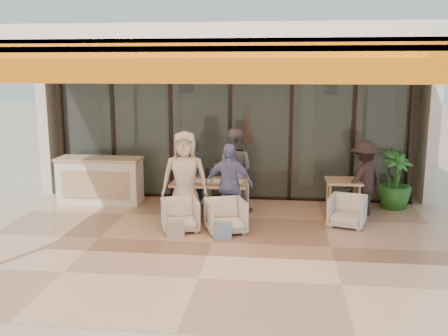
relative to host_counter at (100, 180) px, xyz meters
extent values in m
plane|color=#C6B293|center=(2.81, -2.30, -0.53)|extent=(70.00, 70.00, 0.00)
cube|color=tan|center=(2.81, -2.30, -0.53)|extent=(8.00, 6.00, 0.01)
cube|color=silver|center=(2.81, -2.30, 2.77)|extent=(8.00, 6.00, 0.20)
cube|color=orange|center=(2.81, -5.24, 2.49)|extent=(8.00, 0.12, 0.45)
cube|color=#FF5815|center=(2.81, -4.55, 2.61)|extent=(8.00, 1.50, 0.06)
cylinder|color=black|center=(-1.07, 0.58, 1.07)|extent=(0.12, 0.12, 3.20)
cylinder|color=black|center=(6.69, 0.58, 1.07)|extent=(0.12, 0.12, 3.20)
cube|color=#9EADA3|center=(2.81, 0.70, 1.07)|extent=(8.00, 0.03, 3.20)
cube|color=black|center=(2.81, 0.70, -0.49)|extent=(8.00, 0.10, 0.08)
cube|color=black|center=(2.81, 0.70, 2.63)|extent=(8.00, 0.10, 0.08)
cube|color=black|center=(-1.19, 0.70, 1.07)|extent=(0.08, 0.10, 3.20)
cube|color=black|center=(0.11, 0.70, 1.07)|extent=(0.08, 0.10, 3.20)
cube|color=black|center=(1.46, 0.70, 1.07)|extent=(0.08, 0.10, 3.20)
cube|color=black|center=(2.81, 0.70, 1.07)|extent=(0.08, 0.10, 3.20)
cube|color=black|center=(4.16, 0.70, 1.07)|extent=(0.08, 0.10, 3.20)
cube|color=black|center=(5.51, 0.70, 1.07)|extent=(0.08, 0.10, 3.20)
cube|color=black|center=(6.81, 0.70, 1.07)|extent=(0.08, 0.10, 3.20)
cube|color=silver|center=(2.81, 4.20, 1.17)|extent=(9.00, 0.25, 3.40)
cube|color=silver|center=(-1.59, 2.45, 1.17)|extent=(0.25, 3.50, 3.40)
cube|color=silver|center=(7.21, 2.45, 1.17)|extent=(0.25, 3.50, 3.40)
cube|color=silver|center=(2.81, 2.45, 2.87)|extent=(9.00, 3.50, 0.25)
cube|color=tan|center=(2.81, 2.45, -0.52)|extent=(8.00, 3.50, 0.02)
cylinder|color=silver|center=(1.21, 2.30, 0.97)|extent=(0.40, 0.40, 3.00)
cylinder|color=silver|center=(4.61, 2.30, 0.97)|extent=(0.40, 0.40, 3.00)
cylinder|color=black|center=(1.61, 1.90, 2.47)|extent=(0.03, 0.03, 0.70)
cube|color=black|center=(1.61, 1.90, 2.02)|extent=(0.30, 0.30, 0.40)
sphere|color=#FFBF72|center=(1.61, 1.90, 2.02)|extent=(0.18, 0.18, 0.18)
cylinder|color=black|center=(5.11, 1.90, 2.47)|extent=(0.03, 0.03, 0.70)
cube|color=black|center=(5.11, 1.90, 2.02)|extent=(0.30, 0.30, 0.40)
sphere|color=#FFBF72|center=(5.11, 1.90, 2.02)|extent=(0.18, 0.18, 0.18)
cylinder|color=black|center=(3.11, 1.70, -0.48)|extent=(0.40, 0.40, 0.05)
cylinder|color=black|center=(3.11, 1.70, 0.52)|extent=(0.04, 0.04, 2.10)
cone|color=#E94F14|center=(3.11, 1.70, 1.17)|extent=(0.32, 0.32, 1.10)
cube|color=silver|center=(0.00, 0.00, -0.03)|extent=(1.80, 0.60, 1.00)
cube|color=tan|center=(0.00, 0.00, 0.48)|extent=(1.85, 0.65, 0.06)
cube|color=tan|center=(0.00, -0.31, -0.03)|extent=(1.50, 0.02, 0.60)
cube|color=tan|center=(2.55, -0.74, 0.19)|extent=(1.50, 0.90, 0.05)
cube|color=white|center=(2.55, -0.74, 0.21)|extent=(1.30, 0.35, 0.01)
cylinder|color=tan|center=(1.93, -1.06, -0.18)|extent=(0.06, 0.06, 0.70)
cylinder|color=tan|center=(3.17, -1.06, -0.18)|extent=(0.06, 0.06, 0.70)
cylinder|color=tan|center=(1.93, -0.42, -0.18)|extent=(0.06, 0.06, 0.70)
cylinder|color=tan|center=(3.17, -0.42, -0.18)|extent=(0.06, 0.06, 0.70)
cylinder|color=white|center=(2.10, -0.89, 0.27)|extent=(0.06, 0.06, 0.11)
cylinder|color=white|center=(2.30, -0.54, 0.27)|extent=(0.06, 0.06, 0.11)
cylinder|color=white|center=(2.60, -0.84, 0.27)|extent=(0.06, 0.06, 0.11)
cylinder|color=white|center=(2.85, -0.56, 0.27)|extent=(0.06, 0.06, 0.11)
cylinder|color=white|center=(3.05, -0.94, 0.27)|extent=(0.06, 0.06, 0.11)
cylinder|color=white|center=(2.00, -0.69, 0.27)|extent=(0.06, 0.06, 0.11)
cylinder|color=brown|center=(2.00, -0.59, 0.30)|extent=(0.07, 0.07, 0.16)
cylinder|color=black|center=(2.45, -0.46, 0.30)|extent=(0.09, 0.09, 0.17)
cylinder|color=black|center=(2.45, -0.46, 0.39)|extent=(0.10, 0.10, 0.01)
cylinder|color=white|center=(2.10, -1.04, 0.22)|extent=(0.22, 0.22, 0.01)
cylinder|color=white|center=(3.00, -1.04, 0.22)|extent=(0.22, 0.22, 0.01)
cylinder|color=white|center=(2.10, -0.42, 0.22)|extent=(0.22, 0.22, 0.01)
cylinder|color=white|center=(3.00, -0.42, 0.22)|extent=(0.22, 0.22, 0.01)
imported|color=white|center=(2.13, 0.21, -0.21)|extent=(0.67, 0.64, 0.64)
imported|color=white|center=(2.97, 0.21, -0.23)|extent=(0.64, 0.61, 0.59)
imported|color=white|center=(2.13, -1.69, -0.20)|extent=(0.81, 0.78, 0.67)
imported|color=white|center=(2.97, -1.69, -0.18)|extent=(0.85, 0.83, 0.69)
imported|color=#1B1F3B|center=(2.13, -0.29, 0.22)|extent=(0.60, 0.45, 1.51)
imported|color=#5E5E63|center=(2.97, -0.29, 0.34)|extent=(0.90, 0.73, 1.75)
imported|color=beige|center=(2.13, -1.19, 0.37)|extent=(0.92, 0.65, 1.80)
imported|color=#7387C1|center=(2.97, -1.19, 0.26)|extent=(0.94, 0.42, 1.58)
cube|color=silver|center=(2.13, -2.09, -0.36)|extent=(0.30, 0.10, 0.34)
cube|color=#99BFD8|center=(2.97, -2.09, -0.36)|extent=(0.30, 0.10, 0.34)
cube|color=tan|center=(5.22, -0.33, 0.19)|extent=(0.70, 0.70, 0.05)
cylinder|color=tan|center=(4.94, -0.61, -0.18)|extent=(0.05, 0.05, 0.70)
cylinder|color=tan|center=(5.50, -0.61, -0.18)|extent=(0.05, 0.05, 0.70)
cylinder|color=tan|center=(4.94, -0.05, -0.18)|extent=(0.05, 0.05, 0.70)
cylinder|color=tan|center=(5.50, -0.05, -0.18)|extent=(0.05, 0.05, 0.70)
imported|color=white|center=(5.22, -1.08, -0.20)|extent=(0.80, 0.77, 0.67)
imported|color=black|center=(5.61, -0.33, 0.24)|extent=(1.13, 1.10, 1.55)
imported|color=#1E5919|center=(6.37, 0.29, 0.10)|extent=(0.95, 0.95, 1.25)
camera|label=1|loc=(3.91, -10.34, 2.41)|focal=40.00mm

